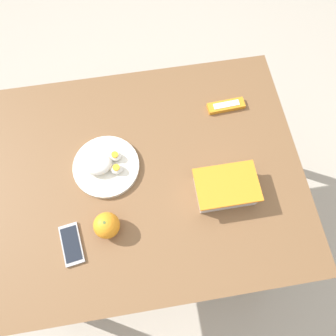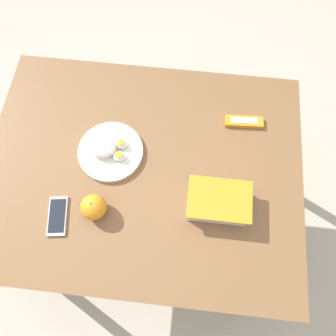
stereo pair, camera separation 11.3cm
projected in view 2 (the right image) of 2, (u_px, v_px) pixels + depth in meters
ground_plane at (152, 218)px, 1.89m from camera, size 10.00×10.00×0.00m
table at (144, 178)px, 1.27m from camera, size 1.14×0.89×0.78m
food_container at (218, 202)px, 1.09m from camera, size 0.21×0.14×0.08m
orange_fruit at (93, 207)px, 1.07m from camera, size 0.09×0.09×0.09m
rice_plate at (109, 150)px, 1.17m from camera, size 0.23×0.23×0.06m
candy_bar at (244, 122)px, 1.23m from camera, size 0.14×0.05×0.02m
cell_phone at (58, 216)px, 1.10m from camera, size 0.08×0.14×0.01m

